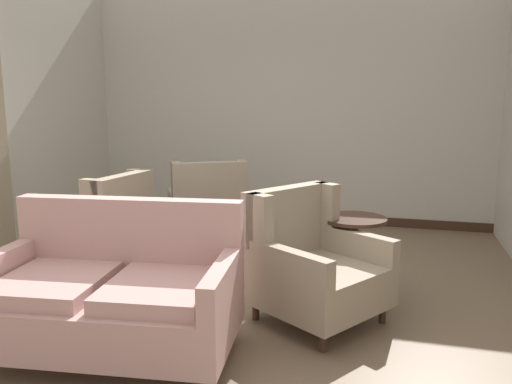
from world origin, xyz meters
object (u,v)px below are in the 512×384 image
object	(u,v)px
porcelain_vase	(198,222)
armchair_back_corner	(208,209)
settee	(113,295)
armchair_foreground_right	(312,266)
coffee_table	(202,247)
side_table	(353,249)
armchair_near_window	(101,231)

from	to	relation	value
porcelain_vase	armchair_back_corner	xyz separation A→B (m)	(-0.38, 1.24, -0.16)
settee	armchair_foreground_right	bearing A→B (deg)	30.72
coffee_table	porcelain_vase	size ratio (longest dim) A/B	2.65
armchair_foreground_right	side_table	xyz separation A→B (m)	(0.27, 0.52, 0.00)
armchair_back_corner	side_table	world-z (taller)	armchair_back_corner
porcelain_vase	armchair_foreground_right	world-z (taller)	armchair_foreground_right
coffee_table	armchair_back_corner	xyz separation A→B (m)	(-0.43, 1.28, 0.06)
porcelain_vase	armchair_foreground_right	size ratio (longest dim) A/B	0.27
settee	armchair_near_window	size ratio (longest dim) A/B	1.73
settee	armchair_back_corner	bearing A→B (deg)	90.26
coffee_table	settee	xyz separation A→B (m)	(-0.10, -1.37, 0.05)
armchair_back_corner	side_table	distance (m)	2.16
porcelain_vase	armchair_near_window	bearing A→B (deg)	178.49
settee	armchair_near_window	distance (m)	1.74
armchair_foreground_right	armchair_near_window	bearing A→B (deg)	109.29
coffee_table	settee	distance (m)	1.38
armchair_foreground_right	armchair_near_window	xyz separation A→B (m)	(-2.16, 0.53, -0.01)
porcelain_vase	armchair_back_corner	size ratio (longest dim) A/B	0.27
armchair_near_window	porcelain_vase	bearing A→B (deg)	94.85
settee	side_table	size ratio (longest dim) A/B	2.44
armchair_back_corner	armchair_near_window	xyz separation A→B (m)	(-0.65, -1.22, -0.00)
settee	porcelain_vase	bearing A→B (deg)	81.30
porcelain_vase	side_table	xyz separation A→B (m)	(1.41, 0.02, -0.15)
coffee_table	side_table	size ratio (longest dim) A/B	1.19
side_table	armchair_back_corner	bearing A→B (deg)	145.45
porcelain_vase	armchair_near_window	size ratio (longest dim) A/B	0.32
coffee_table	settee	world-z (taller)	settee
porcelain_vase	armchair_foreground_right	distance (m)	1.25
armchair_near_window	coffee_table	bearing A→B (deg)	92.73
porcelain_vase	armchair_foreground_right	xyz separation A→B (m)	(1.13, -0.50, -0.16)
porcelain_vase	armchair_foreground_right	bearing A→B (deg)	-23.98
coffee_table	armchair_back_corner	world-z (taller)	armchair_back_corner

